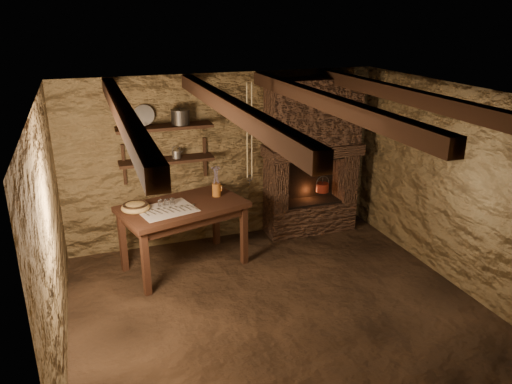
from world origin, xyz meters
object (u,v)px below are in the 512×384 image
object	(u,v)px
stoneware_jug	(216,184)
wooden_bowl	(135,207)
iron_stockpot	(180,118)
red_pot	(322,187)
work_table	(184,234)

from	to	relation	value
stoneware_jug	wooden_bowl	distance (m)	1.09
wooden_bowl	iron_stockpot	world-z (taller)	iron_stockpot
stoneware_jug	red_pot	bearing A→B (deg)	8.87
wooden_bowl	red_pot	bearing A→B (deg)	9.73
work_table	stoneware_jug	xyz separation A→B (m)	(0.49, 0.16, 0.58)
wooden_bowl	iron_stockpot	bearing A→B (deg)	39.56
red_pot	work_table	bearing A→B (deg)	-168.00
iron_stockpot	red_pot	size ratio (longest dim) A/B	0.44
wooden_bowl	red_pot	distance (m)	2.84
work_table	red_pot	world-z (taller)	red_pot
stoneware_jug	wooden_bowl	xyz separation A→B (m)	(-1.07, -0.17, -0.13)
stoneware_jug	iron_stockpot	size ratio (longest dim) A/B	1.68
iron_stockpot	red_pot	xyz separation A→B (m)	(2.06, -0.12, -1.16)
stoneware_jug	work_table	bearing A→B (deg)	-163.65
work_table	iron_stockpot	distance (m)	1.51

